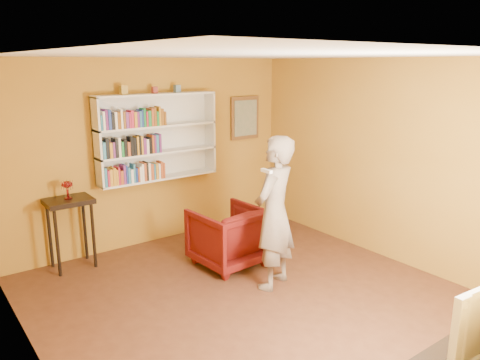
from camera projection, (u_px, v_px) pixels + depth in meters
The scene contains 14 objects.
room_shell at pixel (261, 218), 4.99m from camera, with size 5.30×5.80×2.88m.
bookshelf at pixel (156, 137), 6.72m from camera, with size 1.80×0.29×1.23m.
books_row_lower at pixel (133, 174), 6.51m from camera, with size 0.89×0.19×0.27m.
books_row_middle at pixel (131, 146), 6.41m from camera, with size 0.85×0.19×0.27m.
books_row_upper at pixel (132, 119), 6.34m from camera, with size 0.94×0.19×0.27m.
ornament_left at pixel (123, 90), 6.24m from camera, with size 0.09×0.09×0.12m, color #AA8930.
ornament_centre at pixel (155, 90), 6.50m from camera, with size 0.07×0.07×0.09m, color maroon.
ornament_right at pixel (177, 89), 6.71m from camera, with size 0.08×0.08×0.11m, color slate.
framed_painting at pixel (245, 118), 7.68m from camera, with size 0.55×0.05×0.70m.
console_table at pixel (69, 211), 6.02m from camera, with size 0.57×0.44×0.94m.
ruby_lustre at pixel (67, 186), 5.93m from camera, with size 0.15×0.14×0.24m.
armchair at pixel (228, 236), 6.19m from camera, with size 0.84×0.87×0.79m, color #430406.
person at pixel (274, 213), 5.47m from camera, with size 0.67×0.44×1.83m, color #756555.
game_remote at pixel (267, 171), 4.95m from camera, with size 0.04×0.15×0.04m, color white.
Camera 1 is at (-3.02, -3.67, 2.62)m, focal length 35.00 mm.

